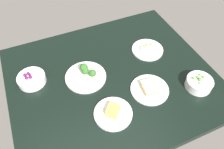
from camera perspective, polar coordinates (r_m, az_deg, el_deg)
name	(u,v)px	position (r cm, az deg, el deg)	size (l,w,h in cm)	color
dining_table	(112,79)	(125.00, 0.00, -1.20)	(110.64, 95.08, 4.00)	black
plate_broccoli	(86,75)	(122.69, -6.69, -0.25)	(22.44, 22.44, 8.22)	silver
plate_cheese	(113,113)	(108.41, 0.29, -9.82)	(18.65, 18.65, 5.31)	silver
plate_eggs	(147,49)	(139.32, 9.04, 6.45)	(19.11, 19.11, 4.59)	silver
plate_sandwich	(150,89)	(118.45, 9.62, -3.61)	(20.12, 20.12, 4.22)	silver
bowl_berries	(32,79)	(126.94, -19.88, -1.06)	(14.97, 14.97, 6.01)	silver
bowl_peas	(199,83)	(125.59, 21.36, -2.04)	(13.99, 13.99, 6.54)	silver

